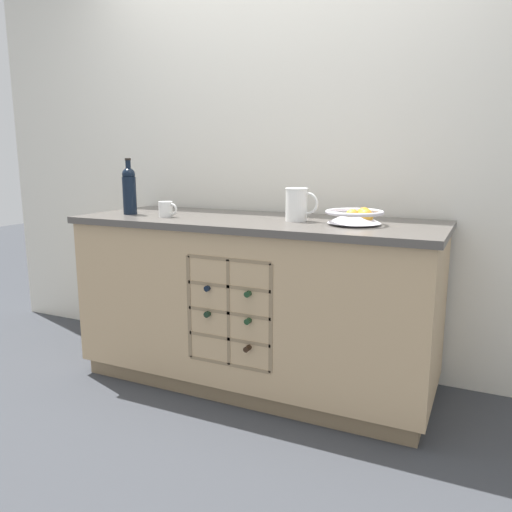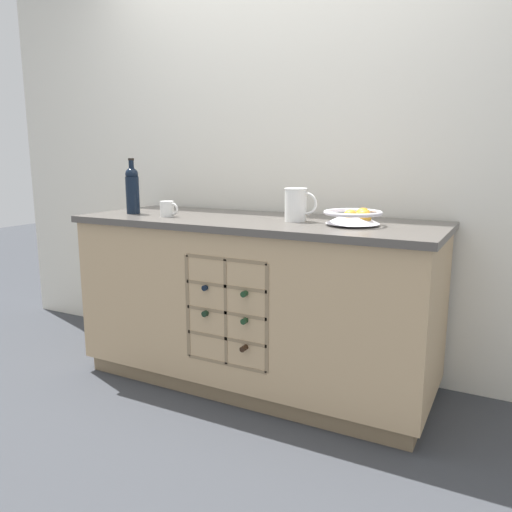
{
  "view_description": "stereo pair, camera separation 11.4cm",
  "coord_description": "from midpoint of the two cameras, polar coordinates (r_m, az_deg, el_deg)",
  "views": [
    {
      "loc": [
        1.11,
        -2.35,
        1.22
      ],
      "look_at": [
        0.0,
        0.0,
        0.71
      ],
      "focal_mm": 35.0,
      "sensor_mm": 36.0,
      "label": 1
    },
    {
      "loc": [
        1.21,
        -2.3,
        1.22
      ],
      "look_at": [
        0.0,
        0.0,
        0.71
      ],
      "focal_mm": 35.0,
      "sensor_mm": 36.0,
      "label": 2
    }
  ],
  "objects": [
    {
      "name": "ceramic_mug",
      "position": [
        2.74,
        -11.4,
        5.26
      ],
      "size": [
        0.11,
        0.07,
        0.08
      ],
      "color": "white",
      "rests_on": "kitchen_island"
    },
    {
      "name": "kitchen_island",
      "position": [
        2.71,
        -1.23,
        -5.17
      ],
      "size": [
        1.92,
        0.74,
        0.91
      ],
      "color": "#8B7354",
      "rests_on": "ground_plane"
    },
    {
      "name": "fruit_bowl",
      "position": [
        2.4,
        9.98,
        4.56
      ],
      "size": [
        0.28,
        0.28,
        0.08
      ],
      "color": "silver",
      "rests_on": "kitchen_island"
    },
    {
      "name": "white_pitcher",
      "position": [
        2.51,
        3.43,
        5.98
      ],
      "size": [
        0.17,
        0.11,
        0.17
      ],
      "color": "white",
      "rests_on": "kitchen_island"
    },
    {
      "name": "ground_plane",
      "position": [
        2.87,
        -1.17,
        -14.02
      ],
      "size": [
        14.0,
        14.0,
        0.0
      ],
      "primitive_type": "plane",
      "color": "#383A3F"
    },
    {
      "name": "standing_wine_bottle",
      "position": [
        2.92,
        -15.37,
        7.35
      ],
      "size": [
        0.08,
        0.08,
        0.31
      ],
      "color": "black",
      "rests_on": "kitchen_island"
    },
    {
      "name": "back_wall",
      "position": [
        2.98,
        2.35,
        12.15
      ],
      "size": [
        4.4,
        0.06,
        2.55
      ],
      "primitive_type": "cube",
      "color": "silver",
      "rests_on": "ground_plane"
    }
  ]
}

